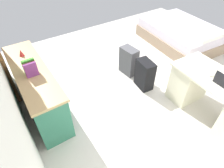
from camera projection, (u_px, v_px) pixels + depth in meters
ground_plane at (159, 83)px, 3.79m from camera, size 6.01×6.01×0.00m
desk at (214, 98)px, 2.96m from camera, size 1.47×0.74×0.73m
credenza at (37, 89)px, 3.09m from camera, size 1.80×0.48×0.79m
bed at (181, 34)px, 4.84m from camera, size 2.01×1.55×0.58m
suitcase_black at (145, 75)px, 3.55m from camera, size 0.39×0.26×0.57m
suitcase_spare_grey at (129, 61)px, 3.87m from camera, size 0.38×0.25×0.57m
computer_mouse at (211, 75)px, 2.81m from camera, size 0.07×0.10×0.03m
book_row at (30, 68)px, 2.67m from camera, size 0.16×0.17×0.23m
figurine_small at (21, 53)px, 3.06m from camera, size 0.08×0.08×0.11m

